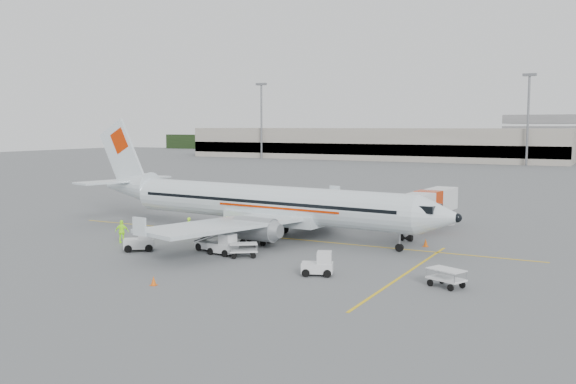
% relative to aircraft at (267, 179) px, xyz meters
% --- Properties ---
extents(ground, '(360.00, 360.00, 0.00)m').
position_rel_aircraft_xyz_m(ground, '(1.05, -0.03, -5.06)').
color(ground, '#56595B').
extents(stripe_lead, '(44.00, 0.20, 0.01)m').
position_rel_aircraft_xyz_m(stripe_lead, '(1.05, -0.03, -5.06)').
color(stripe_lead, yellow).
rests_on(stripe_lead, ground).
extents(stripe_cross, '(0.20, 20.00, 0.01)m').
position_rel_aircraft_xyz_m(stripe_cross, '(15.05, -8.03, -5.06)').
color(stripe_cross, yellow).
rests_on(stripe_cross, ground).
extents(terminal_west, '(110.00, 22.00, 9.00)m').
position_rel_aircraft_xyz_m(terminal_west, '(-38.95, 129.97, -0.56)').
color(terminal_west, gray).
rests_on(terminal_west, ground).
extents(treeline, '(300.00, 3.00, 6.00)m').
position_rel_aircraft_xyz_m(treeline, '(1.05, 174.97, -2.06)').
color(treeline, black).
rests_on(treeline, ground).
extents(mast_west, '(3.20, 1.20, 22.00)m').
position_rel_aircraft_xyz_m(mast_west, '(-68.95, 117.97, 5.94)').
color(mast_west, slate).
rests_on(mast_west, ground).
extents(mast_center, '(3.20, 1.20, 22.00)m').
position_rel_aircraft_xyz_m(mast_center, '(6.05, 117.97, 5.94)').
color(mast_center, slate).
rests_on(mast_center, ground).
extents(aircraft, '(39.16, 31.96, 10.13)m').
position_rel_aircraft_xyz_m(aircraft, '(0.00, 0.00, 0.00)').
color(aircraft, silver).
rests_on(aircraft, ground).
extents(jet_bridge, '(3.78, 14.62, 3.79)m').
position_rel_aircraft_xyz_m(jet_bridge, '(11.80, 8.87, -3.17)').
color(jet_bridge, silver).
rests_on(jet_bridge, ground).
extents(belt_loader, '(4.70, 2.55, 2.41)m').
position_rel_aircraft_xyz_m(belt_loader, '(-0.23, -7.58, -3.86)').
color(belt_loader, silver).
rests_on(belt_loader, ground).
extents(tug_fore, '(2.30, 1.79, 1.56)m').
position_rel_aircraft_xyz_m(tug_fore, '(10.09, -11.15, -4.28)').
color(tug_fore, silver).
rests_on(tug_fore, ground).
extents(tug_mid, '(2.23, 1.44, 1.62)m').
position_rel_aircraft_xyz_m(tug_mid, '(0.96, -8.38, -4.25)').
color(tug_mid, silver).
rests_on(tug_mid, ground).
extents(tug_aft, '(2.62, 2.43, 1.77)m').
position_rel_aircraft_xyz_m(tug_aft, '(-5.64, -10.13, -4.18)').
color(tug_aft, silver).
rests_on(tug_aft, ground).
extents(cart_loaded_a, '(2.71, 1.85, 1.31)m').
position_rel_aircraft_xyz_m(cart_loaded_a, '(0.94, -3.48, -4.41)').
color(cart_loaded_a, silver).
rests_on(cart_loaded_a, ground).
extents(cart_loaded_b, '(2.49, 1.96, 1.14)m').
position_rel_aircraft_xyz_m(cart_loaded_b, '(-5.37, -2.03, -4.50)').
color(cart_loaded_b, silver).
rests_on(cart_loaded_b, ground).
extents(cart_empty_a, '(2.37, 2.15, 1.07)m').
position_rel_aircraft_xyz_m(cart_empty_a, '(2.85, -8.51, -4.53)').
color(cart_empty_a, silver).
rests_on(cart_empty_a, ground).
extents(cart_empty_b, '(2.49, 2.04, 1.13)m').
position_rel_aircraft_xyz_m(cart_empty_b, '(18.26, -10.35, -4.50)').
color(cart_empty_b, silver).
rests_on(cart_empty_b, ground).
extents(cone_nose, '(0.40, 0.40, 0.66)m').
position_rel_aircraft_xyz_m(cone_nose, '(13.58, 1.88, -4.74)').
color(cone_nose, '#EA5B0D').
rests_on(cone_nose, ground).
extents(cone_port, '(0.38, 0.38, 0.62)m').
position_rel_aircraft_xyz_m(cone_port, '(4.71, 17.73, -4.75)').
color(cone_port, '#EA5B0D').
rests_on(cone_port, ground).
extents(cone_stbd, '(0.36, 0.36, 0.59)m').
position_rel_aircraft_xyz_m(cone_stbd, '(2.43, -18.18, -4.77)').
color(cone_stbd, '#EA5B0D').
rests_on(cone_stbd, ground).
extents(crew_a, '(0.71, 0.53, 1.75)m').
position_rel_aircraft_xyz_m(crew_a, '(-5.81, -3.45, -4.19)').
color(crew_a, '#AEFF1E').
rests_on(crew_a, ground).
extents(crew_b, '(0.96, 0.86, 1.64)m').
position_rel_aircraft_xyz_m(crew_b, '(-7.93, -7.27, -4.24)').
color(crew_b, '#AEFF1E').
rests_on(crew_b, ground).
extents(crew_c, '(0.70, 1.22, 1.88)m').
position_rel_aircraft_xyz_m(crew_c, '(-2.69, -2.26, -4.12)').
color(crew_c, '#AEFF1E').
rests_on(crew_c, ground).
extents(crew_d, '(1.21, 0.94, 1.92)m').
position_rel_aircraft_xyz_m(crew_d, '(-9.07, -8.25, -4.11)').
color(crew_d, '#AEFF1E').
rests_on(crew_d, ground).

